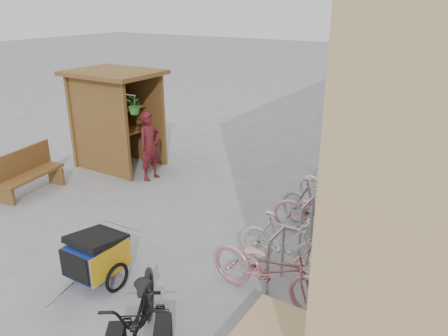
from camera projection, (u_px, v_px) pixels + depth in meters
The scene contains 16 objects.
ground at pixel (155, 242), 7.62m from camera, with size 80.00×80.00×0.00m, color #99999C.
kiosk at pixel (113, 106), 10.63m from camera, with size 2.49×1.65×2.40m.
bike_rack at pixel (330, 195), 8.22m from camera, with size 0.05×5.35×0.86m.
bench at pixel (28, 171), 9.41m from camera, with size 0.73×1.61×0.99m.
shopping_carts at pixel (408, 145), 10.94m from camera, with size 0.55×1.51×0.98m.
child_trailer at pixel (96, 255), 6.40m from camera, with size 0.84×1.42×0.84m.
cargo_bike at pixel (143, 319), 5.02m from camera, with size 1.75×2.07×1.07m.
person_kiosk at pixel (150, 146), 10.07m from camera, with size 0.59×0.39×1.63m, color maroon.
bike_0 at pixel (270, 269), 6.00m from camera, with size 0.66×1.89×0.99m, color #D08691.
bike_1 at pixel (284, 242), 6.74m from camera, with size 0.43×1.54×0.92m, color silver.
bike_2 at pixel (323, 212), 7.69m from camera, with size 0.62×1.78×0.94m, color #D08691.
bike_3 at pixel (318, 207), 7.83m from camera, with size 0.46×1.63×0.98m, color #97989C.
bike_4 at pixel (337, 188), 8.73m from camera, with size 0.59×1.69×0.89m, color silver.
bike_5 at pixel (352, 183), 8.81m from camera, with size 0.47×1.65×0.99m, color maroon.
bike_6 at pixel (348, 173), 9.56m from camera, with size 0.54×1.56×0.82m, color silver.
bike_7 at pixel (364, 163), 9.89m from camera, with size 0.47×1.66×1.00m, color silver.
Camera 1 is at (4.51, -5.03, 3.95)m, focal length 35.00 mm.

